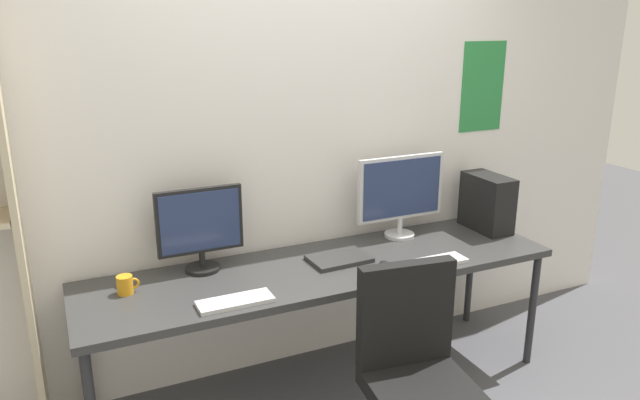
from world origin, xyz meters
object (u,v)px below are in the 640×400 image
Objects in this scene: laptop_closed at (339,259)px; computer_mouse at (386,265)px; monitor_left at (200,226)px; pc_tower at (487,203)px; desk at (324,273)px; coffee_mug at (126,285)px; keyboard_left at (235,301)px; keyboard_right at (437,262)px; monitor_right at (401,192)px; office_chair at (415,398)px.

computer_mouse is at bearing -47.98° from laptop_closed.
monitor_left is 1.76m from pc_tower.
pc_tower is (1.16, 0.10, 0.22)m from desk.
coffee_mug is (-2.16, -0.01, -0.13)m from pc_tower.
keyboard_left is at bearing -84.83° from monitor_left.
desk is 7.41× the size of pc_tower.
keyboard_right is at bearing -31.08° from laptop_closed.
monitor_right reaches higher than keyboard_right.
monitor_right reaches higher than desk.
keyboard_right is 0.52m from laptop_closed.
monitor_right is 0.52m from keyboard_right.
pc_tower is at bearing 10.89° from keyboard_left.
pc_tower is 0.92m from computer_mouse.
pc_tower is 3.25× the size of coffee_mug.
monitor_right is at bearing 4.35° from coffee_mug.
monitor_right is at bearing 84.83° from keyboard_right.
monitor_right is (0.53, 1.00, 0.62)m from office_chair.
coffee_mug reaches higher than keyboard_left.
monitor_right is 0.60m from laptop_closed.
monitor_left reaches higher than laptop_closed.
office_chair is 2.98× the size of keyboard_right.
desk is 7.97× the size of laptop_closed.
office_chair is 3.09× the size of laptop_closed.
desk is 0.33m from computer_mouse.
keyboard_left is at bearing -157.67° from desk.
coffee_mug is at bearing -179.75° from pc_tower.
monitor_left is at bearing 176.34° from pc_tower.
coffee_mug reaches higher than laptop_closed.
monitor_left reaches higher than pc_tower.
keyboard_left is 1.09× the size of laptop_closed.
desk is 0.84m from office_chair.
office_chair is at bearing -56.06° from monitor_left.
office_chair is 1.29m from monitor_right.
monitor_left reaches higher than keyboard_left.
coffee_mug is at bearing 140.74° from office_chair.
pc_tower is at bearing 29.01° from keyboard_right.
monitor_left is at bearing 160.52° from desk.
desk is 26.56× the size of computer_mouse.
keyboard_left is 3.65× the size of computer_mouse.
monitor_left reaches higher than office_chair.
coffee_mug is at bearing -175.65° from monitor_right.
pc_tower is 3.58× the size of computer_mouse.
keyboard_right is at bearing -20.87° from monitor_left.
office_chair reaches higher than desk.
laptop_closed reaches higher than keyboard_left.
laptop_closed is at bearing 12.88° from desk.
monitor_right is 1.69× the size of keyboard_right.
monitor_left is at bearing 162.72° from laptop_closed.
keyboard_left is 1.12m from keyboard_right.
pc_tower is 1.08× the size of laptop_closed.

